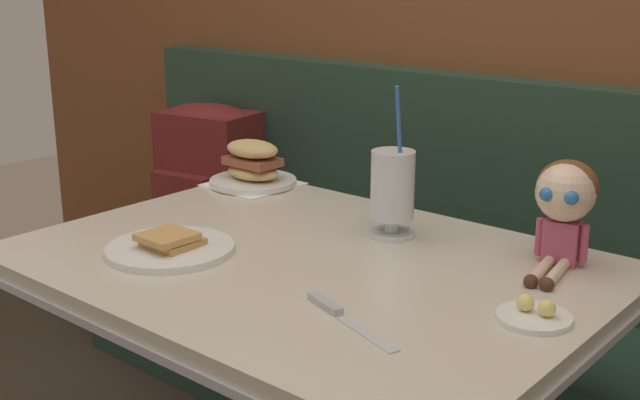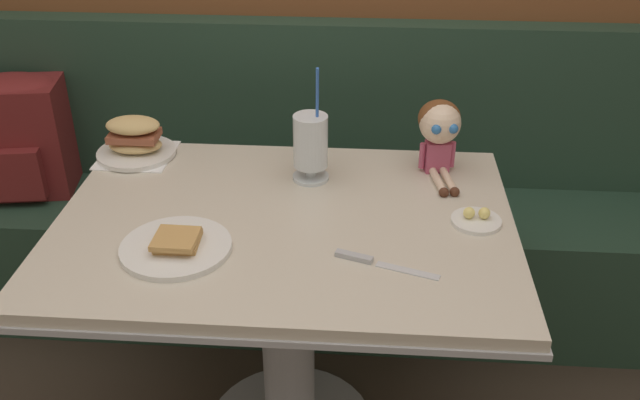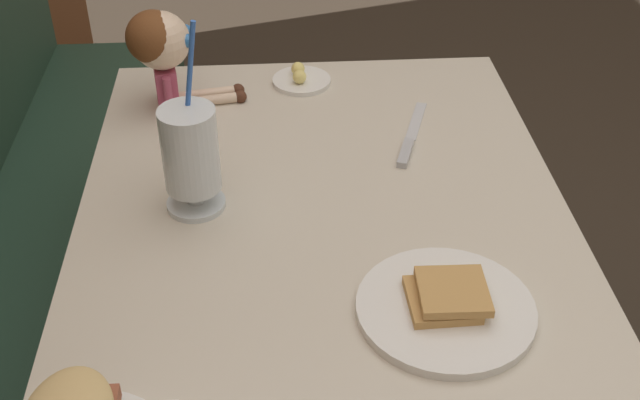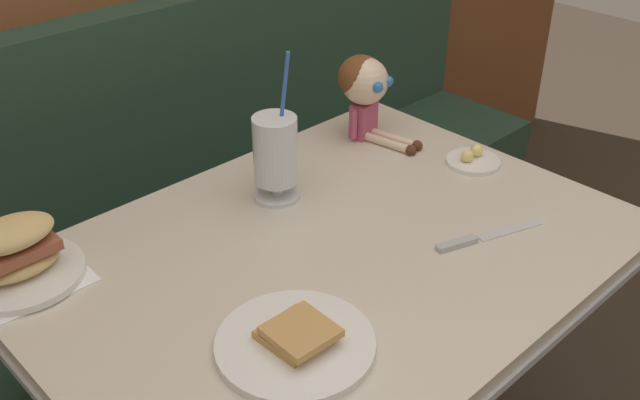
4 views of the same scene
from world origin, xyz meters
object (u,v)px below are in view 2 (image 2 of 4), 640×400
toast_plate (176,246)px  butter_saucer (476,219)px  milkshake_glass (311,144)px  sandwich_plate (135,141)px  backpack (19,133)px  butter_knife (369,260)px  seated_doll (440,127)px

toast_plate → butter_saucer: size_ratio=2.08×
milkshake_glass → sandwich_plate: 0.51m
milkshake_glass → backpack: 1.09m
sandwich_plate → butter_knife: (0.66, -0.48, -0.04)m
sandwich_plate → seated_doll: (0.84, -0.03, 0.08)m
milkshake_glass → butter_saucer: 0.46m
toast_plate → butter_knife: toast_plate is taller
sandwich_plate → seated_doll: 0.84m
toast_plate → milkshake_glass: milkshake_glass is taller
butter_saucer → seated_doll: seated_doll is taller
toast_plate → sandwich_plate: bearing=116.5°
backpack → toast_plate: bearing=-46.1°
toast_plate → backpack: 1.05m
toast_plate → seated_doll: (0.61, 0.43, 0.12)m
butter_saucer → sandwich_plate: bearing=162.2°
butter_saucer → backpack: backpack is taller
seated_doll → backpack: seated_doll is taller
toast_plate → seated_doll: seated_doll is taller
backpack → butter_knife: bearing=-33.7°
butter_saucer → backpack: 1.53m
butter_saucer → butter_knife: butter_saucer is taller
seated_doll → backpack: 1.39m
toast_plate → sandwich_plate: (-0.23, 0.46, 0.03)m
milkshake_glass → butter_saucer: (0.41, -0.19, -0.09)m
milkshake_glass → seated_doll: bearing=12.2°
butter_knife → butter_saucer: bearing=36.0°
seated_doll → sandwich_plate: bearing=178.0°
butter_saucer → backpack: bearing=157.4°
sandwich_plate → seated_doll: bearing=-2.0°
butter_knife → backpack: backpack is taller
seated_doll → backpack: size_ratio=0.56×
milkshake_glass → butter_knife: bearing=-67.2°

